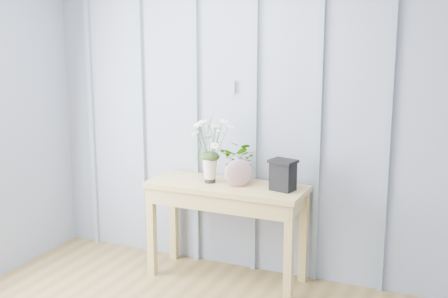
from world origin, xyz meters
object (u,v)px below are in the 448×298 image
at_px(daisy_vase, 210,140).
at_px(sideboard, 227,199).
at_px(felt_disc_vessel, 238,173).
at_px(carved_box, 283,175).

bearing_deg(daisy_vase, sideboard, 2.35).
xyz_separation_m(daisy_vase, felt_disc_vessel, (0.24, -0.03, -0.22)).
height_order(sideboard, daisy_vase, daisy_vase).
bearing_deg(carved_box, daisy_vase, -178.10).
relative_size(sideboard, daisy_vase, 2.29).
relative_size(sideboard, felt_disc_vessel, 5.72).
bearing_deg(sideboard, felt_disc_vessel, -17.60).
height_order(daisy_vase, felt_disc_vessel, daisy_vase).
distance_m(sideboard, daisy_vase, 0.46).
height_order(sideboard, felt_disc_vessel, felt_disc_vessel).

